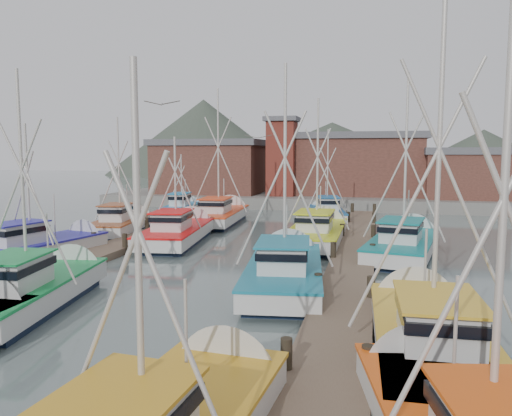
% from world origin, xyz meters
% --- Properties ---
extents(ground, '(260.00, 260.00, 0.00)m').
position_xyz_m(ground, '(0.00, 0.00, 0.00)').
color(ground, '#4F5F5E').
rests_on(ground, ground).
extents(dock_left, '(2.30, 46.00, 1.50)m').
position_xyz_m(dock_left, '(-7.00, 4.04, 0.21)').
color(dock_left, brown).
rests_on(dock_left, ground).
extents(dock_right, '(2.30, 46.00, 1.50)m').
position_xyz_m(dock_right, '(7.00, 4.04, 0.21)').
color(dock_right, brown).
rests_on(dock_right, ground).
extents(quay, '(44.00, 16.00, 1.20)m').
position_xyz_m(quay, '(0.00, 37.00, 0.60)').
color(quay, slate).
rests_on(quay, ground).
extents(shed_left, '(12.72, 8.48, 6.20)m').
position_xyz_m(shed_left, '(-11.00, 35.00, 4.34)').
color(shed_left, brown).
rests_on(shed_left, quay).
extents(shed_center, '(14.84, 9.54, 6.90)m').
position_xyz_m(shed_center, '(6.00, 37.00, 4.69)').
color(shed_center, brown).
rests_on(shed_center, quay).
extents(shed_right, '(8.48, 6.36, 5.20)m').
position_xyz_m(shed_right, '(17.00, 34.00, 3.84)').
color(shed_right, brown).
rests_on(shed_right, quay).
extents(lookout_tower, '(3.60, 3.60, 8.50)m').
position_xyz_m(lookout_tower, '(-2.00, 33.00, 5.55)').
color(lookout_tower, maroon).
rests_on(lookout_tower, quay).
extents(distant_hills, '(175.00, 140.00, 42.00)m').
position_xyz_m(distant_hills, '(-12.76, 122.59, 0.00)').
color(distant_hills, '#414C3F').
rests_on(distant_hills, ground).
extents(boat_4, '(4.12, 9.20, 9.54)m').
position_xyz_m(boat_4, '(-4.43, -4.78, 0.68)').
color(boat_4, '#0F1B33').
rests_on(boat_4, ground).
extents(boat_5, '(4.29, 10.19, 10.41)m').
position_xyz_m(boat_5, '(4.26, 0.46, 0.69)').
color(boat_5, '#0F1B33').
rests_on(boat_5, ground).
extents(boat_6, '(4.50, 9.38, 8.14)m').
position_xyz_m(boat_6, '(-9.68, 2.50, 0.68)').
color(boat_6, '#0F1B33').
rests_on(boat_6, ground).
extents(boat_7, '(4.46, 9.46, 11.18)m').
position_xyz_m(boat_7, '(9.63, -6.50, 0.69)').
color(boat_7, '#0F1B33').
rests_on(boat_7, ground).
extents(boat_8, '(4.31, 10.24, 7.78)m').
position_xyz_m(boat_8, '(-4.45, 9.47, 0.68)').
color(boat_8, '#0F1B33').
rests_on(boat_8, ground).
extents(boat_9, '(4.14, 10.28, 10.20)m').
position_xyz_m(boat_9, '(4.48, 11.35, 0.69)').
color(boat_9, '#0F1B33').
rests_on(boat_9, ground).
extents(boat_10, '(4.11, 9.04, 9.09)m').
position_xyz_m(boat_10, '(-9.94, 12.13, 0.68)').
color(boat_10, '#0F1B33').
rests_on(boat_10, ground).
extents(boat_11, '(4.82, 10.37, 11.10)m').
position_xyz_m(boat_11, '(9.78, 8.47, 0.69)').
color(boat_11, '#0F1B33').
rests_on(boat_11, ground).
extents(boat_12, '(4.76, 10.53, 12.00)m').
position_xyz_m(boat_12, '(-4.54, 18.87, 0.69)').
color(boat_12, '#0F1B33').
rests_on(boat_12, ground).
extents(boat_13, '(4.03, 8.68, 8.49)m').
position_xyz_m(boat_13, '(3.98, 21.92, 0.68)').
color(boat_13, '#0F1B33').
rests_on(boat_13, ground).
extents(boat_14, '(3.44, 8.09, 6.33)m').
position_xyz_m(boat_14, '(-9.32, 22.38, 0.67)').
color(boat_14, '#0F1B33').
rests_on(boat_14, ground).
extents(gull_near, '(1.53, 0.66, 0.24)m').
position_xyz_m(gull_near, '(-0.61, -1.45, 7.88)').
color(gull_near, slate).
rests_on(gull_near, ground).
extents(gull_far, '(1.54, 0.60, 0.24)m').
position_xyz_m(gull_far, '(1.64, 6.35, 6.73)').
color(gull_far, slate).
rests_on(gull_far, ground).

